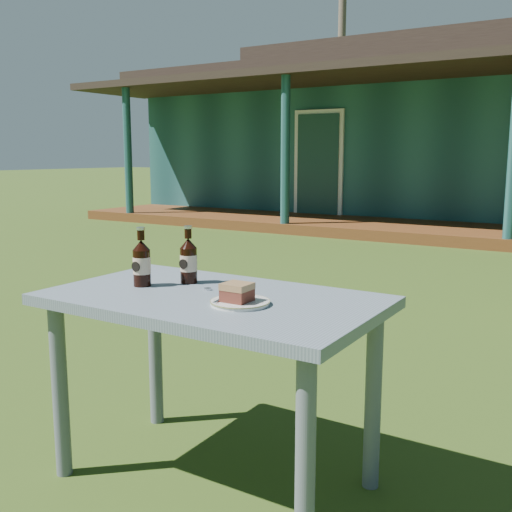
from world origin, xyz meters
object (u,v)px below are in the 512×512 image
Objects in this scene: cake_slice at (237,292)px; cafe_table at (213,322)px; cola_bottle_far at (142,263)px; plate at (240,302)px; cola_bottle_near at (188,260)px.

cafe_table is at bearing 154.81° from cake_slice.
cafe_table is 5.26× the size of cola_bottle_far.
cola_bottle_near is at bearing 153.04° from plate.
cafe_table is 0.23m from cake_slice.
plate is at bearing -26.96° from cola_bottle_near.
cola_bottle_near is (-0.20, 0.12, 0.19)m from cafe_table.
cola_bottle_far is (-0.12, -0.14, 0.00)m from cola_bottle_near.
cola_bottle_far is (-0.48, 0.05, 0.08)m from plate.
cola_bottle_far is at bearing 173.08° from cake_slice.
cake_slice is (0.16, -0.07, 0.15)m from cafe_table.
cake_slice is at bearing -6.92° from cola_bottle_far.
cafe_table is 0.37m from cola_bottle_far.
plate is 0.90× the size of cola_bottle_near.
cola_bottle_far is (-0.48, 0.06, 0.05)m from cake_slice.
plate is 0.04m from cake_slice.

